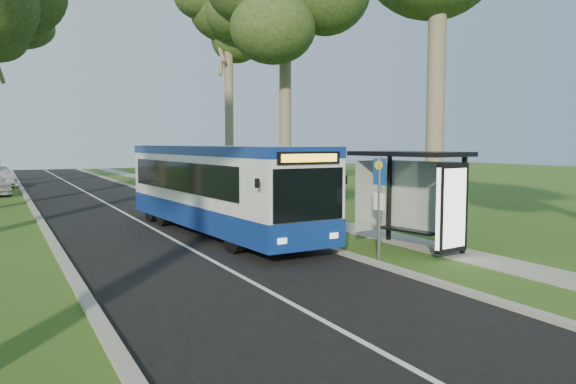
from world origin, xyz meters
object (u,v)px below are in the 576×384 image
bus_stop_sign (379,197)px  bus_shelter (424,181)px  litter_bin (300,215)px  bus (218,188)px

bus_stop_sign → bus_shelter: bus_shelter is taller
litter_bin → bus: bearing=168.0°
litter_bin → bus_shelter: bearing=-77.2°
bus → litter_bin: size_ratio=11.16×
bus_stop_sign → bus_shelter: size_ratio=0.77×
bus → bus_shelter: (4.05, -5.79, 0.47)m
bus_stop_sign → bus_shelter: (2.00, 0.61, 0.32)m
bus_shelter → litter_bin: 5.52m
bus_stop_sign → bus: bearing=90.2°
bus → bus_stop_sign: bus is taller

